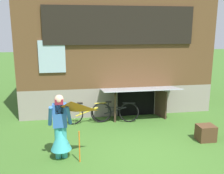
{
  "coord_description": "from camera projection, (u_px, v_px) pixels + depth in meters",
  "views": [
    {
      "loc": [
        -1.78,
        -6.1,
        3.27
      ],
      "look_at": [
        -0.57,
        1.24,
        1.54
      ],
      "focal_mm": 41.72,
      "sensor_mm": 36.0,
      "label": 1
    }
  ],
  "objects": [
    {
      "name": "log_house",
      "position": [
        110.0,
        44.0,
        11.32
      ],
      "size": [
        7.22,
        5.54,
        5.04
      ],
      "color": "gray",
      "rests_on": "ground_plane"
    },
    {
      "name": "kite",
      "position": [
        72.0,
        117.0,
        5.9
      ],
      "size": [
        0.9,
        0.96,
        1.51
      ],
      "color": "orange",
      "rests_on": "ground_plane"
    },
    {
      "name": "wooden_crate",
      "position": [
        206.0,
        133.0,
        7.61
      ],
      "size": [
        0.5,
        0.43,
        0.47
      ],
      "primitive_type": "cube",
      "color": "#4C331E",
      "rests_on": "ground_plane"
    },
    {
      "name": "ground_plane",
      "position": [
        141.0,
        153.0,
        6.88
      ],
      "size": [
        60.0,
        60.0,
        0.0
      ],
      "primitive_type": "plane",
      "color": "#386023"
    },
    {
      "name": "bicycle_black",
      "position": [
        115.0,
        112.0,
        9.07
      ],
      "size": [
        1.62,
        0.37,
        0.75
      ],
      "rotation": [
        0.0,
        0.0,
        -0.2
      ],
      "color": "black",
      "rests_on": "ground_plane"
    },
    {
      "name": "bicycle_yellow",
      "position": [
        87.0,
        113.0,
        8.91
      ],
      "size": [
        1.67,
        0.12,
        0.76
      ],
      "rotation": [
        0.0,
        0.0,
        0.05
      ],
      "color": "black",
      "rests_on": "ground_plane"
    },
    {
      "name": "person",
      "position": [
        61.0,
        132.0,
        6.49
      ],
      "size": [
        0.61,
        0.53,
        1.66
      ],
      "rotation": [
        0.0,
        0.0,
        0.18
      ],
      "color": "teal",
      "rests_on": "ground_plane"
    }
  ]
}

